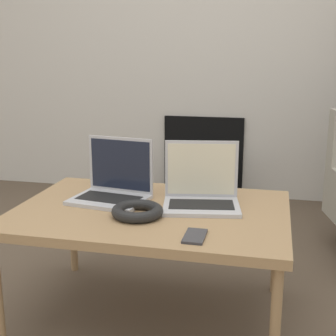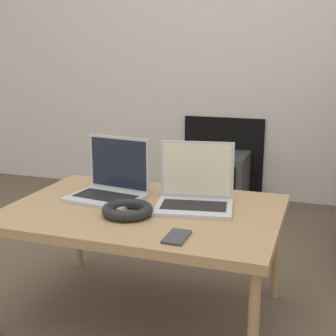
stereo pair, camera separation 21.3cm
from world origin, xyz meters
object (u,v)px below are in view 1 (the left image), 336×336
at_px(laptop_right, 201,191).
at_px(headphones, 137,211).
at_px(laptop_left, 114,185).
at_px(phone, 195,236).
at_px(tv, 199,178).

relative_size(laptop_right, headphones, 1.71).
height_order(laptop_left, phone, laptop_left).
bearing_deg(phone, laptop_right, 95.65).
bearing_deg(phone, laptop_left, 139.65).
bearing_deg(laptop_left, headphones, -41.12).
xyz_separation_m(laptop_right, phone, (0.03, -0.35, -0.05)).
xyz_separation_m(phone, tv, (-0.29, 1.85, -0.30)).
xyz_separation_m(laptop_left, laptop_right, (0.38, -0.00, 0.00)).
relative_size(laptop_left, laptop_right, 0.99).
distance_m(laptop_left, phone, 0.54).
xyz_separation_m(headphones, tv, (-0.04, 1.70, -0.31)).
bearing_deg(laptop_right, phone, -94.26).
relative_size(laptop_left, tv, 0.77).
distance_m(laptop_left, tv, 1.55).
xyz_separation_m(laptop_right, tv, (-0.25, 1.51, -0.35)).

